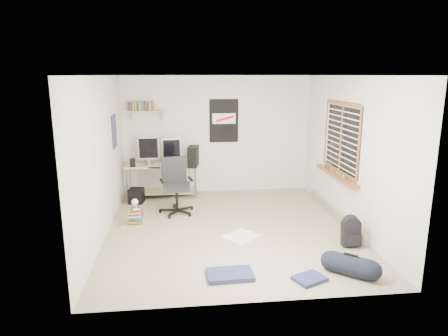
{
  "coord_description": "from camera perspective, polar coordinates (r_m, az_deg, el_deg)",
  "views": [
    {
      "loc": [
        -0.78,
        -6.23,
        2.51
      ],
      "look_at": [
        -0.08,
        0.15,
        1.01
      ],
      "focal_mm": 32.0,
      "sensor_mm": 36.0,
      "label": 1
    }
  ],
  "objects": [
    {
      "name": "duffel_bag",
      "position": [
        5.49,
        17.63,
        -13.06
      ],
      "size": [
        0.38,
        0.38,
        0.52
      ],
      "primitive_type": "cylinder",
      "rotation": [
        0.0,
        0.0,
        -0.68
      ],
      "color": "black",
      "rests_on": "floor"
    },
    {
      "name": "subwoofer",
      "position": [
        8.2,
        -12.41,
        -3.94
      ],
      "size": [
        0.32,
        0.32,
        0.31
      ],
      "primitive_type": "cube",
      "rotation": [
        0.0,
        0.0,
        -0.16
      ],
      "color": "black",
      "rests_on": "floor"
    },
    {
      "name": "floor",
      "position": [
        6.76,
        0.81,
        -8.65
      ],
      "size": [
        4.0,
        4.5,
        0.01
      ],
      "primitive_type": "cube",
      "color": "gray",
      "rests_on": "ground"
    },
    {
      "name": "poster_left_wall",
      "position": [
        7.59,
        -15.42,
        5.07
      ],
      "size": [
        0.02,
        0.42,
        0.6
      ],
      "primitive_type": "cube",
      "color": "navy",
      "rests_on": "left_wall"
    },
    {
      "name": "baseboard_heater",
      "position": [
        7.48,
        15.63,
        -6.19
      ],
      "size": [
        0.08,
        2.5,
        0.18
      ],
      "primitive_type": "cube",
      "color": "#B7B2A8",
      "rests_on": "floor"
    },
    {
      "name": "ceiling",
      "position": [
        6.28,
        0.89,
        13.14
      ],
      "size": [
        4.0,
        4.5,
        0.01
      ],
      "primitive_type": "cube",
      "color": "white",
      "rests_on": "ground"
    },
    {
      "name": "jeans_a",
      "position": [
        5.25,
        0.87,
        -15.0
      ],
      "size": [
        0.6,
        0.4,
        0.06
      ],
      "primitive_type": "cube",
      "rotation": [
        0.0,
        0.0,
        0.04
      ],
      "color": "navy",
      "rests_on": "floor"
    },
    {
      "name": "speaker_right",
      "position": [
        8.16,
        -6.86,
        0.77
      ],
      "size": [
        0.11,
        0.11,
        0.17
      ],
      "primitive_type": "cube",
      "rotation": [
        0.0,
        0.0,
        0.41
      ],
      "color": "black",
      "rests_on": "desk"
    },
    {
      "name": "speaker_left",
      "position": [
        8.2,
        -12.93,
        0.67
      ],
      "size": [
        0.12,
        0.12,
        0.19
      ],
      "primitive_type": "cube",
      "rotation": [
        0.0,
        0.0,
        0.29
      ],
      "color": "black",
      "rests_on": "desk"
    },
    {
      "name": "back_wall",
      "position": [
        8.61,
        -1.03,
        4.77
      ],
      "size": [
        4.0,
        0.01,
        2.5
      ],
      "primitive_type": "cube",
      "color": "silver",
      "rests_on": "ground"
    },
    {
      "name": "desk",
      "position": [
        8.51,
        -8.8,
        -1.57
      ],
      "size": [
        1.6,
        0.92,
        0.68
      ],
      "primitive_type": "cube",
      "rotation": [
        0.0,
        0.0,
        -0.18
      ],
      "color": "tan",
      "rests_on": "floor"
    },
    {
      "name": "book_stack",
      "position": [
        7.08,
        -12.56,
        -6.61
      ],
      "size": [
        0.49,
        0.41,
        0.32
      ],
      "primitive_type": "cube",
      "rotation": [
        0.0,
        0.0,
        -0.05
      ],
      "color": "brown",
      "rests_on": "floor"
    },
    {
      "name": "office_chair",
      "position": [
        7.39,
        -6.81,
        -2.78
      ],
      "size": [
        0.79,
        0.79,
        1.04
      ],
      "primitive_type": "cube",
      "rotation": [
        0.0,
        0.0,
        0.18
      ],
      "color": "black",
      "rests_on": "floor"
    },
    {
      "name": "pc_tower",
      "position": [
        8.13,
        -4.42,
        1.66
      ],
      "size": [
        0.26,
        0.42,
        0.41
      ],
      "primitive_type": "cube",
      "rotation": [
        0.0,
        0.0,
        -0.18
      ],
      "color": "black",
      "rests_on": "desk"
    },
    {
      "name": "tshirt",
      "position": [
        6.38,
        2.45,
        -9.82
      ],
      "size": [
        0.65,
        0.64,
        0.04
      ],
      "primitive_type": "cube",
      "rotation": [
        0.0,
        0.0,
        0.69
      ],
      "color": "white",
      "rests_on": "floor"
    },
    {
      "name": "poster_back_wall",
      "position": [
        8.56,
        -0.01,
        6.75
      ],
      "size": [
        0.62,
        0.03,
        0.92
      ],
      "primitive_type": "cube",
      "color": "black",
      "rests_on": "back_wall"
    },
    {
      "name": "window",
      "position": [
        7.16,
        16.27,
        4.14
      ],
      "size": [
        0.1,
        1.5,
        1.26
      ],
      "primitive_type": "cube",
      "color": "brown",
      "rests_on": "right_wall"
    },
    {
      "name": "keyboard",
      "position": [
        8.19,
        -10.41,
        0.15
      ],
      "size": [
        0.43,
        0.26,
        0.02
      ],
      "primitive_type": "cube",
      "rotation": [
        0.0,
        0.0,
        -0.3
      ],
      "color": "black",
      "rests_on": "desk"
    },
    {
      "name": "wall_shelf",
      "position": [
        8.43,
        -10.93,
        7.98
      ],
      "size": [
        0.8,
        0.22,
        0.24
      ],
      "primitive_type": "cube",
      "color": "tan",
      "rests_on": "back_wall"
    },
    {
      "name": "desk_lamp",
      "position": [
        6.99,
        -12.51,
        -4.88
      ],
      "size": [
        0.18,
        0.23,
        0.2
      ],
      "primitive_type": "cube",
      "rotation": [
        0.0,
        0.0,
        0.31
      ],
      "color": "white",
      "rests_on": "book_stack"
    },
    {
      "name": "left_wall",
      "position": [
        6.47,
        -17.06,
        1.37
      ],
      "size": [
        0.01,
        4.5,
        2.5
      ],
      "primitive_type": "cube",
      "color": "silver",
      "rests_on": "ground"
    },
    {
      "name": "monitor_left",
      "position": [
        8.29,
        -10.68,
        1.85
      ],
      "size": [
        0.42,
        0.12,
        0.46
      ],
      "primitive_type": "cube",
      "rotation": [
        0.0,
        0.0,
        0.04
      ],
      "color": "#98979C",
      "rests_on": "desk"
    },
    {
      "name": "monitor_right",
      "position": [
        8.28,
        -7.43,
        1.82
      ],
      "size": [
        0.39,
        0.15,
        0.42
      ],
      "primitive_type": "cube",
      "rotation": [
        0.0,
        0.0,
        0.15
      ],
      "color": "#939497",
      "rests_on": "desk"
    },
    {
      "name": "backpack",
      "position": [
        6.31,
        17.67,
        -8.93
      ],
      "size": [
        0.3,
        0.25,
        0.36
      ],
      "primitive_type": "cube",
      "rotation": [
        0.0,
        0.0,
        -0.15
      ],
      "color": "black",
      "rests_on": "floor"
    },
    {
      "name": "right_wall",
      "position": [
        6.94,
        17.52,
        2.11
      ],
      "size": [
        0.01,
        4.5,
        2.5
      ],
      "primitive_type": "cube",
      "color": "silver",
      "rests_on": "ground"
    },
    {
      "name": "jeans_b",
      "position": [
        5.28,
        12.12,
        -15.2
      ],
      "size": [
        0.46,
        0.42,
        0.05
      ],
      "primitive_type": "cube",
      "rotation": [
        0.0,
        0.0,
        0.43
      ],
      "color": "navy",
      "rests_on": "floor"
    }
  ]
}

